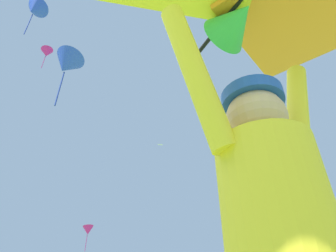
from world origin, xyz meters
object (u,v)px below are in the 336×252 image
object	(u,v)px
distant_kite_magenta_mid_right	(88,230)
distant_kite_magenta_high_right	(47,53)
distant_kite_blue_low_left	(35,10)
distant_kite_white_low_right	(160,144)
distant_kite_blue_overhead_distant	(66,64)

from	to	relation	value
distant_kite_magenta_mid_right	distant_kite_magenta_high_right	bearing A→B (deg)	-92.06
distant_kite_blue_low_left	distant_kite_magenta_high_right	bearing A→B (deg)	-6.20
distant_kite_white_low_right	distant_kite_magenta_mid_right	distance (m)	13.80
distant_kite_white_low_right	distant_kite_magenta_high_right	xyz separation A→B (m)	(-8.04, -14.21, -3.16)
distant_kite_blue_overhead_distant	distant_kite_magenta_high_right	size ratio (longest dim) A/B	1.97
distant_kite_white_low_right	distant_kite_blue_low_left	bearing A→B (deg)	-124.56
distant_kite_white_low_right	distant_kite_magenta_high_right	bearing A→B (deg)	-119.50
distant_kite_white_low_right	distant_kite_magenta_high_right	distance (m)	16.63
distant_kite_magenta_mid_right	distant_kite_blue_low_left	bearing A→B (deg)	-95.97
distant_kite_magenta_mid_right	distant_kite_magenta_high_right	size ratio (longest dim) A/B	1.95
distant_kite_blue_low_left	distant_kite_magenta_high_right	world-z (taller)	distant_kite_blue_low_left
distant_kite_white_low_right	distant_kite_blue_overhead_distant	size ratio (longest dim) A/B	0.24
distant_kite_magenta_mid_right	distant_kite_magenta_high_right	world-z (taller)	distant_kite_magenta_high_right
distant_kite_blue_low_left	distant_kite_blue_overhead_distant	distance (m)	8.14
distant_kite_blue_overhead_distant	distant_kite_magenta_high_right	distance (m)	4.30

